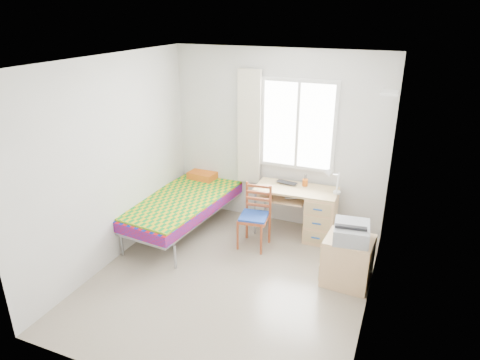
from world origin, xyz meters
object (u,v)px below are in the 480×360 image
(cabinet, at_px, (347,261))
(printer, at_px, (351,232))
(chair, at_px, (256,212))
(bed, at_px, (186,200))
(desk, at_px, (316,213))

(cabinet, bearing_deg, printer, -40.16)
(printer, bearing_deg, cabinet, 129.32)
(chair, xyz_separation_m, printer, (1.34, -0.43, 0.20))
(bed, distance_m, desk, 1.91)
(desk, xyz_separation_m, cabinet, (0.60, -0.93, -0.09))
(chair, height_order, cabinet, chair)
(printer, bearing_deg, bed, 161.39)
(desk, height_order, printer, printer)
(cabinet, relative_size, printer, 1.19)
(chair, distance_m, printer, 1.42)
(bed, bearing_deg, chair, 1.82)
(chair, distance_m, cabinet, 1.40)
(cabinet, bearing_deg, chair, 166.09)
(cabinet, height_order, printer, printer)
(bed, distance_m, chair, 1.14)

